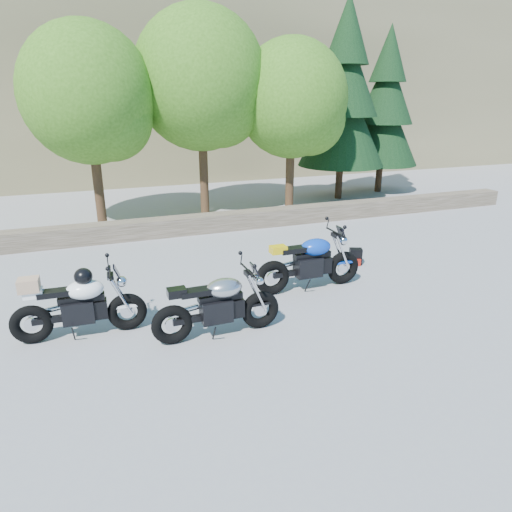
% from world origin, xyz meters
% --- Properties ---
extents(ground, '(90.00, 90.00, 0.00)m').
position_xyz_m(ground, '(0.00, 0.00, 0.00)').
color(ground, gray).
rests_on(ground, ground).
extents(stone_wall, '(22.00, 0.55, 0.50)m').
position_xyz_m(stone_wall, '(0.00, 5.50, 0.25)').
color(stone_wall, '#4D4333').
rests_on(stone_wall, ground).
extents(hillside, '(80.00, 30.00, 15.00)m').
position_xyz_m(hillside, '(3.00, 28.00, 7.50)').
color(hillside, brown).
rests_on(hillside, ground).
extents(tree_decid_left, '(3.67, 3.67, 5.62)m').
position_xyz_m(tree_decid_left, '(-2.39, 7.14, 3.63)').
color(tree_decid_left, '#382314').
rests_on(tree_decid_left, ground).
extents(tree_decid_mid, '(4.08, 4.08, 6.24)m').
position_xyz_m(tree_decid_mid, '(0.91, 7.54, 4.04)').
color(tree_decid_mid, '#382314').
rests_on(tree_decid_mid, ground).
extents(tree_decid_right, '(3.54, 3.54, 5.41)m').
position_xyz_m(tree_decid_right, '(3.71, 6.94, 3.50)').
color(tree_decid_right, '#382314').
rests_on(tree_decid_right, ground).
extents(conifer_near, '(3.17, 3.17, 7.06)m').
position_xyz_m(conifer_near, '(6.20, 8.20, 3.68)').
color(conifer_near, '#382314').
rests_on(conifer_near, ground).
extents(conifer_far, '(2.82, 2.82, 6.27)m').
position_xyz_m(conifer_far, '(8.40, 8.80, 3.27)').
color(conifer_far, '#382314').
rests_on(conifer_far, ground).
extents(silver_bike, '(2.16, 0.69, 1.09)m').
position_xyz_m(silver_bike, '(-0.99, -0.48, 0.53)').
color(silver_bike, black).
rests_on(silver_bike, ground).
extents(white_bike, '(2.13, 0.67, 1.18)m').
position_xyz_m(white_bike, '(-3.12, 0.26, 0.58)').
color(white_bike, black).
rests_on(white_bike, ground).
extents(blue_bike, '(2.30, 0.73, 1.16)m').
position_xyz_m(blue_bike, '(1.26, 0.74, 0.56)').
color(blue_bike, black).
rests_on(blue_bike, ground).
extents(backpack, '(0.34, 0.32, 0.38)m').
position_xyz_m(backpack, '(2.91, 1.65, 0.19)').
color(backpack, black).
rests_on(backpack, ground).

